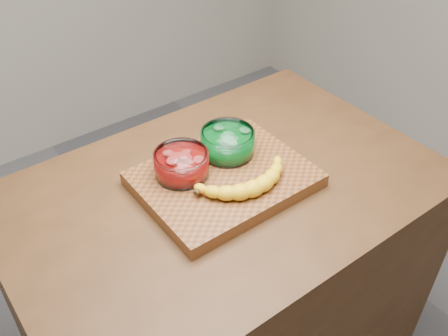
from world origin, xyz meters
TOP-DOWN VIEW (x-y plane):
  - counter at (0.00, 0.00)m, footprint 1.20×0.80m
  - cutting_board at (0.00, 0.00)m, footprint 0.45×0.35m
  - bowl_red at (-0.09, 0.07)m, footprint 0.15×0.15m
  - bowl_green at (0.07, 0.07)m, footprint 0.15×0.15m
  - banana at (0.02, -0.07)m, footprint 0.30×0.15m

SIDE VIEW (x-z plane):
  - counter at x=0.00m, z-range 0.00..0.90m
  - cutting_board at x=0.00m, z-range 0.90..0.94m
  - banana at x=0.02m, z-range 0.94..0.98m
  - bowl_red at x=-0.09m, z-range 0.94..1.01m
  - bowl_green at x=0.07m, z-range 0.94..1.01m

